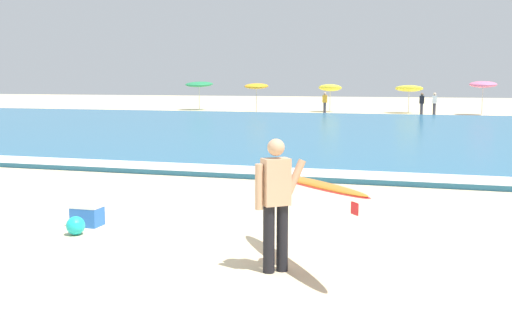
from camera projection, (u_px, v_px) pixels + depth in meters
ground_plane at (122, 240)px, 9.29m from camera, size 160.00×160.00×0.00m
sea at (332, 131)px, 28.33m from camera, size 120.00×28.00×0.14m
surf_foam at (248, 170)px, 15.58m from camera, size 120.00×1.32×0.01m
surfer_with_board at (294, 192)px, 7.72m from camera, size 1.97×2.45×1.73m
beach_umbrella_0 at (199, 84)px, 49.07m from camera, size 2.26×2.29×2.39m
beach_umbrella_1 at (256, 86)px, 45.14m from camera, size 1.81×1.83×2.25m
beach_umbrella_2 at (330, 88)px, 46.06m from camera, size 1.76×1.81×2.20m
beach_umbrella_3 at (409, 89)px, 44.32m from camera, size 2.04×2.07×2.15m
beach_umbrella_4 at (483, 84)px, 41.88m from camera, size 1.86×1.89×2.42m
beachgoer_near_row_left at (434, 103)px, 41.63m from camera, size 0.32×0.20×1.58m
beachgoer_near_row_mid at (325, 102)px, 43.16m from camera, size 0.32×0.20×1.58m
beachgoer_near_row_right at (422, 104)px, 41.31m from camera, size 0.32×0.20×1.58m
beach_ball at (76, 226)px, 9.59m from camera, size 0.30×0.30×0.30m
cooler_box at (87, 215)px, 10.18m from camera, size 0.49×0.35×0.37m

